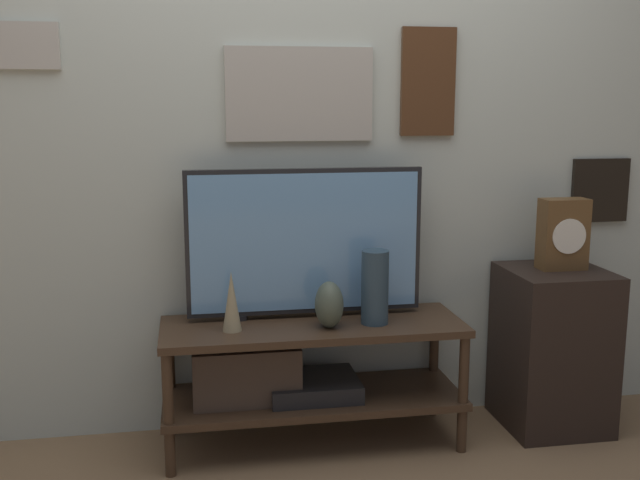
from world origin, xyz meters
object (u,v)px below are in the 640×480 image
object	(u,v)px
television	(305,242)
mantel_clock	(563,234)
vase_slim_bronze	(232,301)
vase_urn_stoneware	(329,305)
vase_tall_ceramic	(375,287)

from	to	relation	value
television	mantel_clock	xyz separation A→B (m)	(1.07, -0.08, 0.01)
television	vase_slim_bronze	bearing A→B (deg)	-156.02
mantel_clock	television	bearing A→B (deg)	175.96
television	mantel_clock	size ratio (longest dim) A/B	3.22
television	vase_urn_stoneware	world-z (taller)	television
vase_tall_ceramic	mantel_clock	distance (m)	0.84
television	vase_slim_bronze	xyz separation A→B (m)	(-0.30, -0.14, -0.20)
vase_slim_bronze	vase_tall_ceramic	bearing A→B (deg)	-0.03
vase_tall_ceramic	television	bearing A→B (deg)	152.06
vase_slim_bronze	mantel_clock	distance (m)	1.39
television	mantel_clock	world-z (taller)	television
vase_tall_ceramic	vase_urn_stoneware	size ratio (longest dim) A/B	1.61
vase_slim_bronze	vase_tall_ceramic	size ratio (longest dim) A/B	0.79
vase_urn_stoneware	television	bearing A→B (deg)	113.59
television	vase_tall_ceramic	size ratio (longest dim) A/B	3.23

